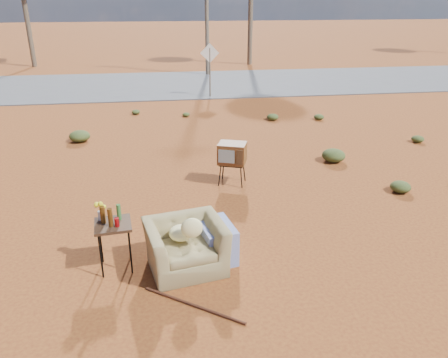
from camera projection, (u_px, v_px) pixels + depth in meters
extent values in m
plane|color=brown|center=(204.00, 252.00, 7.33)|extent=(140.00, 140.00, 0.00)
cube|color=#565659|center=(172.00, 84.00, 20.99)|extent=(140.00, 7.00, 0.04)
imported|color=olive|center=(185.00, 239.00, 6.73)|extent=(1.31, 0.98, 1.03)
ellipsoid|color=#EFE292|center=(181.00, 233.00, 6.73)|extent=(0.37, 0.37, 0.22)
ellipsoid|color=#EFE292|center=(192.00, 228.00, 6.46)|extent=(0.33, 0.16, 0.33)
cube|color=navy|center=(217.00, 241.00, 7.08)|extent=(0.63, 0.85, 0.60)
cube|color=black|center=(232.00, 164.00, 9.81)|extent=(0.64, 0.56, 0.03)
cylinder|color=black|center=(220.00, 176.00, 9.78)|extent=(0.03, 0.03, 0.48)
cylinder|color=black|center=(241.00, 177.00, 9.69)|extent=(0.03, 0.03, 0.48)
cylinder|color=black|center=(223.00, 170.00, 10.12)|extent=(0.03, 0.03, 0.48)
cylinder|color=black|center=(244.00, 171.00, 10.03)|extent=(0.03, 0.03, 0.48)
cube|color=brown|center=(232.00, 153.00, 9.72)|extent=(0.72, 0.64, 0.46)
cube|color=gray|center=(226.00, 157.00, 9.51)|extent=(0.34, 0.14, 0.29)
cube|color=#472D19|center=(240.00, 158.00, 9.46)|extent=(0.13, 0.07, 0.33)
cube|color=#3A2515|center=(113.00, 225.00, 6.62)|extent=(0.61, 0.61, 0.04)
cylinder|color=black|center=(101.00, 256.00, 6.53)|extent=(0.03, 0.03, 0.77)
cylinder|color=black|center=(130.00, 252.00, 6.63)|extent=(0.03, 0.03, 0.77)
cylinder|color=black|center=(101.00, 241.00, 6.92)|extent=(0.03, 0.03, 0.77)
cylinder|color=black|center=(129.00, 237.00, 7.02)|extent=(0.03, 0.03, 0.77)
cylinder|color=#43250B|center=(103.00, 214.00, 6.58)|extent=(0.08, 0.08, 0.28)
cylinder|color=#43250B|center=(110.00, 217.00, 6.47)|extent=(0.07, 0.07, 0.31)
cylinder|color=#30622A|center=(119.00, 212.00, 6.69)|extent=(0.07, 0.07, 0.26)
cylinder|color=#B00E13|center=(117.00, 222.00, 6.51)|extent=(0.07, 0.07, 0.14)
cylinder|color=silver|center=(101.00, 215.00, 6.69)|extent=(0.09, 0.09, 0.15)
ellipsoid|color=yellow|center=(100.00, 206.00, 6.63)|extent=(0.17, 0.17, 0.13)
cylinder|color=#512615|center=(194.00, 305.00, 6.04)|extent=(1.32, 0.98, 0.04)
cylinder|color=brown|center=(210.00, 73.00, 18.08)|extent=(0.06, 0.06, 2.00)
cube|color=silver|center=(210.00, 53.00, 17.76)|extent=(0.78, 0.04, 0.78)
cylinder|color=brown|center=(26.00, 13.00, 25.15)|extent=(0.28, 0.28, 6.00)
cylinder|color=brown|center=(251.00, 4.00, 25.77)|extent=(0.28, 0.28, 7.00)
ellipsoid|color=#434F22|center=(401.00, 187.00, 9.52)|extent=(0.44, 0.44, 0.24)
ellipsoid|color=#434F22|center=(80.00, 136.00, 12.79)|extent=(0.60, 0.60, 0.33)
ellipsoid|color=#434F22|center=(418.00, 139.00, 12.75)|extent=(0.36, 0.36, 0.20)
ellipsoid|color=#434F22|center=(273.00, 117.00, 15.00)|extent=(0.40, 0.40, 0.22)
ellipsoid|color=#434F22|center=(136.00, 112.00, 15.76)|extent=(0.30, 0.30, 0.17)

